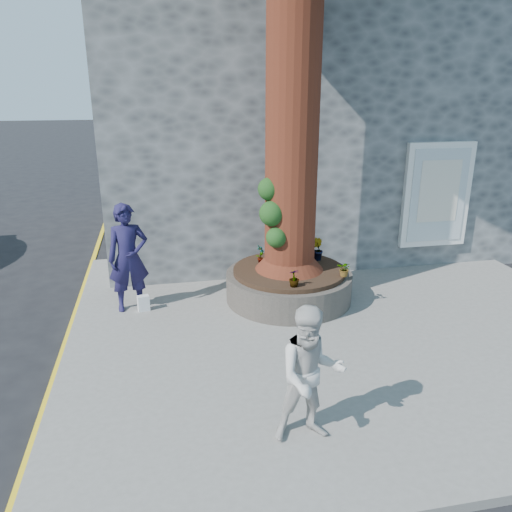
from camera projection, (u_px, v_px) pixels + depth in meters
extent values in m
plane|color=black|center=(271.00, 364.00, 7.33)|extent=(120.00, 120.00, 0.00)
cube|color=slate|center=(343.00, 322.00, 8.52)|extent=(9.00, 8.00, 0.12)
cube|color=yellow|center=(63.00, 351.00, 7.68)|extent=(0.10, 30.00, 0.01)
cube|color=#46494B|center=(302.00, 120.00, 13.51)|extent=(10.00, 8.00, 6.00)
cube|color=white|center=(437.00, 195.00, 10.50)|extent=(1.50, 0.12, 2.20)
cube|color=silver|center=(438.00, 196.00, 10.44)|extent=(1.25, 0.04, 1.95)
cube|color=silver|center=(439.00, 191.00, 10.39)|extent=(0.90, 0.02, 1.30)
cylinder|color=black|center=(289.00, 286.00, 9.21)|extent=(2.30, 2.30, 0.52)
cylinder|color=black|center=(289.00, 271.00, 9.11)|extent=(2.04, 2.04, 0.08)
cylinder|color=#491C12|center=(294.00, 47.00, 7.89)|extent=(0.90, 0.90, 7.50)
cone|color=#491C12|center=(289.00, 250.00, 8.99)|extent=(1.24, 1.24, 0.70)
sphere|color=#183D14|center=(272.00, 213.00, 8.49)|extent=(0.44, 0.44, 0.44)
sphere|color=#183D14|center=(276.00, 237.00, 8.54)|extent=(0.36, 0.36, 0.36)
sphere|color=#183D14|center=(269.00, 189.00, 8.47)|extent=(0.40, 0.40, 0.40)
imported|color=#19153B|center=(128.00, 258.00, 8.59)|extent=(0.76, 0.56, 1.90)
imported|color=beige|center=(311.00, 375.00, 5.39)|extent=(0.80, 0.63, 1.59)
cube|color=white|center=(143.00, 303.00, 8.76)|extent=(0.22, 0.16, 0.28)
imported|color=gray|center=(260.00, 254.00, 9.33)|extent=(0.21, 0.23, 0.35)
imported|color=gray|center=(317.00, 249.00, 9.50)|extent=(0.31, 0.31, 0.42)
imported|color=gray|center=(294.00, 278.00, 8.24)|extent=(0.18, 0.18, 0.30)
imported|color=gray|center=(345.00, 269.00, 8.69)|extent=(0.33, 0.33, 0.28)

